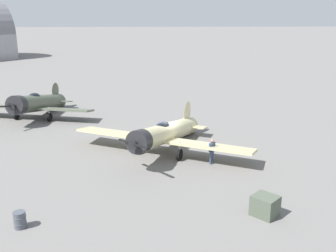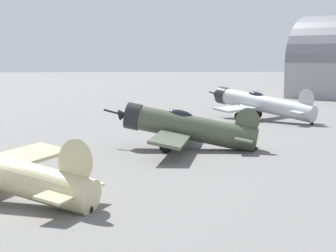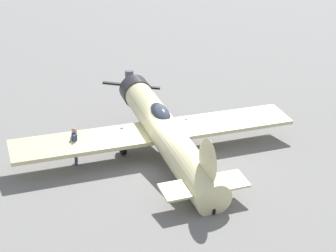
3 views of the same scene
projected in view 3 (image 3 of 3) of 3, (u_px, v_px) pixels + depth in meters
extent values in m
plane|color=slate|center=(168.00, 163.00, 22.33)|extent=(400.00, 400.00, 0.00)
cylinder|color=beige|center=(168.00, 136.00, 21.85)|extent=(9.33, 5.42, 2.87)
cylinder|color=#232326|center=(136.00, 91.00, 25.57)|extent=(1.67, 1.86, 1.64)
cone|color=#232326|center=(132.00, 86.00, 26.10)|extent=(0.85, 0.85, 0.71)
cube|color=black|center=(131.00, 85.00, 26.23)|extent=(2.54, 2.01, 0.34)
ellipsoid|color=black|center=(160.00, 113.00, 22.41)|extent=(1.94, 1.45, 0.93)
cube|color=#C6BC89|center=(159.00, 132.00, 22.92)|extent=(7.40, 12.82, 0.47)
ellipsoid|color=beige|center=(208.00, 161.00, 18.16)|extent=(1.64, 0.86, 2.03)
cube|color=#C6BC89|center=(204.00, 185.00, 18.73)|extent=(2.45, 3.54, 0.27)
cylinder|color=#999BA0|center=(122.00, 137.00, 22.97)|extent=(0.14, 0.14, 0.94)
cylinder|color=black|center=(122.00, 146.00, 23.14)|extent=(0.81, 0.52, 0.80)
cylinder|color=#999BA0|center=(186.00, 127.00, 24.05)|extent=(0.14, 0.14, 0.94)
cylinder|color=black|center=(186.00, 136.00, 24.22)|extent=(0.81, 0.52, 0.80)
cylinder|color=black|center=(213.00, 211.00, 18.29)|extent=(0.30, 0.21, 0.28)
cylinder|color=#384766|center=(76.00, 156.00, 22.01)|extent=(0.13, 0.13, 0.87)
cylinder|color=#384766|center=(76.00, 153.00, 22.29)|extent=(0.13, 0.13, 0.87)
cube|color=#384766|center=(75.00, 140.00, 21.88)|extent=(0.51, 0.48, 0.61)
sphere|color=tan|center=(74.00, 130.00, 21.72)|extent=(0.23, 0.23, 0.23)
cylinder|color=#384766|center=(74.00, 142.00, 21.61)|extent=(0.09, 0.09, 0.58)
cylinder|color=#384766|center=(75.00, 137.00, 22.14)|extent=(0.09, 0.09, 0.58)
cylinder|color=#474C56|center=(129.00, 77.00, 34.12)|extent=(0.58, 0.58, 0.83)
torus|color=#474C56|center=(129.00, 74.00, 34.06)|extent=(0.62, 0.62, 0.04)
torus|color=#474C56|center=(129.00, 79.00, 34.18)|extent=(0.62, 0.62, 0.04)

